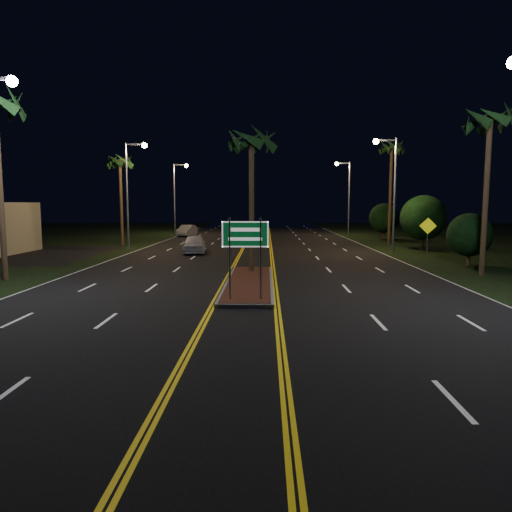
{
  "coord_description": "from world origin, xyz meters",
  "views": [
    {
      "loc": [
        0.81,
        -14.7,
        3.85
      ],
      "look_at": [
        0.43,
        2.44,
        1.9
      ],
      "focal_mm": 32.0,
      "sensor_mm": 36.0,
      "label": 1
    }
  ],
  "objects_px": {
    "palm_median": "(251,141)",
    "palm_left_far": "(120,162)",
    "median_island": "(249,283)",
    "shrub_near": "(469,235)",
    "streetlight_right_far": "(346,189)",
    "streetlight_left_far": "(177,190)",
    "warning_sign": "(428,231)",
    "streetlight_left_mid": "(131,183)",
    "highway_sign": "(245,242)",
    "streetlight_right_mid": "(390,181)",
    "palm_right_far": "(392,149)",
    "car_far": "(187,230)",
    "palm_right_near": "(490,120)",
    "shrub_far": "(384,218)",
    "shrub_mid": "(423,218)",
    "car_near": "(194,242)"
  },
  "relations": [
    {
      "from": "streetlight_right_mid",
      "to": "streetlight_right_far",
      "type": "distance_m",
      "value": 20.0
    },
    {
      "from": "streetlight_right_far",
      "to": "warning_sign",
      "type": "relative_size",
      "value": 3.14
    },
    {
      "from": "highway_sign",
      "to": "streetlight_left_mid",
      "type": "relative_size",
      "value": 0.36
    },
    {
      "from": "palm_right_near",
      "to": "palm_right_far",
      "type": "bearing_deg",
      "value": 89.14
    },
    {
      "from": "streetlight_left_far",
      "to": "car_far",
      "type": "xyz_separation_m",
      "value": [
        1.77,
        -3.5,
        -4.86
      ]
    },
    {
      "from": "shrub_far",
      "to": "streetlight_right_far",
      "type": "bearing_deg",
      "value": 117.98
    },
    {
      "from": "warning_sign",
      "to": "streetlight_right_far",
      "type": "bearing_deg",
      "value": 109.16
    },
    {
      "from": "highway_sign",
      "to": "car_near",
      "type": "distance_m",
      "value": 19.12
    },
    {
      "from": "palm_right_near",
      "to": "shrub_mid",
      "type": "relative_size",
      "value": 2.01
    },
    {
      "from": "shrub_far",
      "to": "palm_right_near",
      "type": "bearing_deg",
      "value": -92.86
    },
    {
      "from": "shrub_near",
      "to": "shrub_mid",
      "type": "distance_m",
      "value": 10.04
    },
    {
      "from": "streetlight_left_far",
      "to": "streetlight_right_far",
      "type": "bearing_deg",
      "value": -5.38
    },
    {
      "from": "palm_right_far",
      "to": "car_far",
      "type": "height_order",
      "value": "palm_right_far"
    },
    {
      "from": "palm_right_near",
      "to": "streetlight_left_far",
      "type": "bearing_deg",
      "value": 124.21
    },
    {
      "from": "highway_sign",
      "to": "streetlight_right_far",
      "type": "height_order",
      "value": "streetlight_right_far"
    },
    {
      "from": "palm_median",
      "to": "palm_left_far",
      "type": "height_order",
      "value": "palm_left_far"
    },
    {
      "from": "streetlight_right_mid",
      "to": "car_far",
      "type": "xyz_separation_m",
      "value": [
        -19.46,
        18.5,
        -4.86
      ]
    },
    {
      "from": "streetlight_left_mid",
      "to": "shrub_far",
      "type": "xyz_separation_m",
      "value": [
        24.41,
        12.0,
        -3.32
      ]
    },
    {
      "from": "highway_sign",
      "to": "palm_median",
      "type": "distance_m",
      "value": 9.11
    },
    {
      "from": "shrub_mid",
      "to": "shrub_near",
      "type": "bearing_deg",
      "value": -92.86
    },
    {
      "from": "shrub_near",
      "to": "car_far",
      "type": "distance_m",
      "value": 34.68
    },
    {
      "from": "median_island",
      "to": "shrub_mid",
      "type": "bearing_deg",
      "value": 50.53
    },
    {
      "from": "median_island",
      "to": "shrub_near",
      "type": "distance_m",
      "value": 15.32
    },
    {
      "from": "palm_left_far",
      "to": "shrub_near",
      "type": "bearing_deg",
      "value": -28.03
    },
    {
      "from": "streetlight_right_mid",
      "to": "palm_median",
      "type": "bearing_deg",
      "value": -132.7
    },
    {
      "from": "streetlight_right_far",
      "to": "palm_left_far",
      "type": "height_order",
      "value": "streetlight_right_far"
    },
    {
      "from": "streetlight_right_mid",
      "to": "shrub_far",
      "type": "distance_m",
      "value": 14.74
    },
    {
      "from": "warning_sign",
      "to": "median_island",
      "type": "bearing_deg",
      "value": -122.43
    },
    {
      "from": "palm_median",
      "to": "car_near",
      "type": "relative_size",
      "value": 1.63
    },
    {
      "from": "streetlight_left_far",
      "to": "streetlight_right_far",
      "type": "xyz_separation_m",
      "value": [
        21.23,
        -2.0,
        0.0
      ]
    },
    {
      "from": "streetlight_left_mid",
      "to": "shrub_mid",
      "type": "bearing_deg",
      "value": 0.0
    },
    {
      "from": "streetlight_left_mid",
      "to": "streetlight_right_mid",
      "type": "height_order",
      "value": "same"
    },
    {
      "from": "streetlight_left_far",
      "to": "warning_sign",
      "type": "distance_m",
      "value": 34.29
    },
    {
      "from": "shrub_near",
      "to": "car_near",
      "type": "xyz_separation_m",
      "value": [
        -18.39,
        7.21,
        -1.1
      ]
    },
    {
      "from": "streetlight_right_far",
      "to": "palm_right_far",
      "type": "bearing_deg",
      "value": -79.67
    },
    {
      "from": "streetlight_left_mid",
      "to": "streetlight_right_far",
      "type": "bearing_deg",
      "value": 40.3
    },
    {
      "from": "highway_sign",
      "to": "palm_right_far",
      "type": "bearing_deg",
      "value": 64.8
    },
    {
      "from": "highway_sign",
      "to": "car_far",
      "type": "relative_size",
      "value": 0.67
    },
    {
      "from": "highway_sign",
      "to": "streetlight_left_mid",
      "type": "distance_m",
      "value": 23.93
    },
    {
      "from": "palm_left_far",
      "to": "shrub_near",
      "type": "distance_m",
      "value": 30.35
    },
    {
      "from": "shrub_far",
      "to": "warning_sign",
      "type": "bearing_deg",
      "value": -93.64
    },
    {
      "from": "streetlight_left_far",
      "to": "car_near",
      "type": "xyz_separation_m",
      "value": [
        5.72,
        -22.79,
        -4.81
      ]
    },
    {
      "from": "highway_sign",
      "to": "shrub_near",
      "type": "bearing_deg",
      "value": 39.69
    },
    {
      "from": "streetlight_right_mid",
      "to": "palm_right_far",
      "type": "distance_m",
      "value": 9.0
    },
    {
      "from": "shrub_far",
      "to": "palm_right_far",
      "type": "bearing_deg",
      "value": -99.46
    },
    {
      "from": "palm_right_near",
      "to": "shrub_far",
      "type": "xyz_separation_m",
      "value": [
        1.3,
        26.0,
        -5.88
      ]
    },
    {
      "from": "streetlight_right_far",
      "to": "palm_right_near",
      "type": "relative_size",
      "value": 0.97
    },
    {
      "from": "highway_sign",
      "to": "streetlight_left_far",
      "type": "height_order",
      "value": "streetlight_left_far"
    },
    {
      "from": "palm_right_near",
      "to": "car_near",
      "type": "bearing_deg",
      "value": 147.19
    },
    {
      "from": "palm_median",
      "to": "streetlight_left_mid",
      "type": "bearing_deg",
      "value": 128.17
    }
  ]
}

